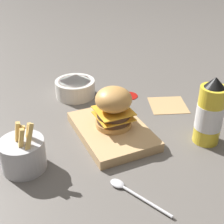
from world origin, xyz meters
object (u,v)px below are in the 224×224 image
(serving_board, at_px, (112,131))
(ketchup_bottle, at_px, (210,114))
(fries_basket, at_px, (23,154))
(side_bowl, at_px, (75,88))
(burger, at_px, (113,107))
(spoon, at_px, (128,190))

(serving_board, xyz_separation_m, ketchup_bottle, (0.14, 0.23, 0.08))
(fries_basket, bearing_deg, side_bowl, 142.88)
(fries_basket, xyz_separation_m, side_bowl, (-0.33, 0.25, -0.01))
(burger, xyz_separation_m, ketchup_bottle, (0.14, 0.22, 0.00))
(ketchup_bottle, height_order, fries_basket, ketchup_bottle)
(serving_board, distance_m, burger, 0.08)
(serving_board, relative_size, side_bowl, 1.89)
(side_bowl, bearing_deg, spoon, -5.51)
(fries_basket, bearing_deg, serving_board, 98.80)
(ketchup_bottle, xyz_separation_m, spoon, (0.09, -0.29, -0.08))
(fries_basket, bearing_deg, ketchup_bottle, 78.73)
(burger, bearing_deg, ketchup_bottle, 57.21)
(serving_board, distance_m, side_bowl, 0.29)
(serving_board, height_order, fries_basket, fries_basket)
(burger, xyz_separation_m, spoon, (0.23, -0.07, -0.08))
(fries_basket, height_order, side_bowl, fries_basket)
(side_bowl, bearing_deg, fries_basket, -37.12)
(burger, height_order, ketchup_bottle, ketchup_bottle)
(fries_basket, relative_size, spoon, 0.85)
(ketchup_bottle, distance_m, side_bowl, 0.50)
(ketchup_bottle, xyz_separation_m, side_bowl, (-0.43, -0.24, -0.06))
(burger, relative_size, fries_basket, 0.87)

